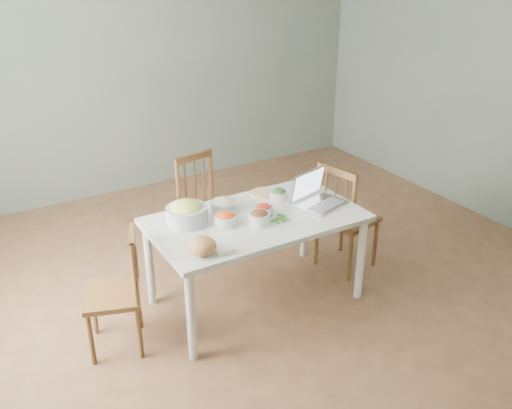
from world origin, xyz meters
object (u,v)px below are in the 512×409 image
chair_right (348,216)px  laptop (323,190)px  chair_far (208,210)px  dining_table (256,260)px  bread_boule (202,246)px  chair_left (112,292)px  bowl_squash (187,212)px

chair_right → laptop: 0.55m
chair_far → chair_right: 1.16m
dining_table → chair_far: 0.76m
dining_table → bread_boule: size_ratio=8.34×
bread_boule → dining_table: bearing=26.5°
chair_far → chair_left: 1.29m
chair_far → bowl_squash: bearing=-138.6°
chair_far → bread_boule: size_ratio=5.01×
chair_far → bread_boule: bearing=-129.2°
bread_boule → laptop: 1.11m
chair_far → laptop: bearing=-68.7°
chair_right → bowl_squash: size_ratio=3.21×
chair_right → dining_table: bearing=81.0°
chair_right → bowl_squash: 1.42m
dining_table → bowl_squash: 0.66m
dining_table → laptop: 0.72m
bowl_squash → chair_right: bearing=-4.4°
chair_left → dining_table: bearing=107.6°
laptop → chair_left: bearing=161.3°
chair_left → bowl_squash: bearing=121.7°
dining_table → bread_boule: (-0.56, -0.28, 0.42)m
dining_table → laptop: (0.53, -0.09, 0.48)m
dining_table → bread_boule: bread_boule is taller
bread_boule → bowl_squash: bowl_squash is taller
bowl_squash → chair_left: bearing=-167.0°
bread_boule → chair_left: bearing=150.1°
dining_table → laptop: size_ratio=4.26×
dining_table → bowl_squash: (-0.46, 0.16, 0.44)m
chair_left → bowl_squash: 0.73m
chair_left → bread_boule: chair_left is taller
chair_far → chair_left: (-1.06, -0.73, -0.03)m
chair_left → bread_boule: (0.52, -0.30, 0.34)m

